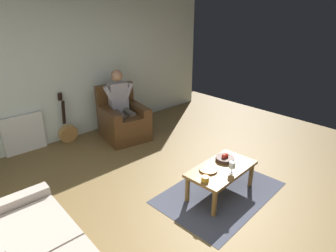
{
  "coord_description": "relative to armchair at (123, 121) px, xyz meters",
  "views": [
    {
      "loc": [
        2.44,
        1.84,
        2.3
      ],
      "look_at": [
        -0.23,
        -1.06,
        0.66
      ],
      "focal_mm": 30.29,
      "sensor_mm": 36.0,
      "label": 1
    }
  ],
  "objects": [
    {
      "name": "fruit_bowl",
      "position": [
        -0.1,
        2.29,
        0.09
      ],
      "size": [
        0.25,
        0.25,
        0.11
      ],
      "color": "#3F2A23",
      "rests_on": "coffee_table"
    },
    {
      "name": "radiator",
      "position": [
        1.58,
        -0.64,
        0.0
      ],
      "size": [
        0.67,
        0.06,
        0.67
      ],
      "primitive_type": "cube",
      "color": "white",
      "rests_on": "ground"
    },
    {
      "name": "candle_jar",
      "position": [
        0.47,
        2.43,
        0.09
      ],
      "size": [
        0.09,
        0.09,
        0.06
      ],
      "primitive_type": "cylinder",
      "color": "gold",
      "rests_on": "coffee_table"
    },
    {
      "name": "person_seated",
      "position": [
        -0.01,
        -0.04,
        0.35
      ],
      "size": [
        0.61,
        0.61,
        1.27
      ],
      "rotation": [
        0.0,
        0.0,
        -0.17
      ],
      "color": "#9C959D",
      "rests_on": "ground"
    },
    {
      "name": "decorative_dish",
      "position": [
        0.26,
        2.3,
        0.07
      ],
      "size": [
        0.24,
        0.24,
        0.02
      ],
      "primitive_type": "cylinder",
      "color": "#A86026",
      "rests_on": "coffee_table"
    },
    {
      "name": "wall_back",
      "position": [
        0.31,
        -0.71,
        0.98
      ],
      "size": [
        5.89,
        0.06,
        2.63
      ],
      "primitive_type": "cube",
      "color": "silver",
      "rests_on": "ground"
    },
    {
      "name": "guitar",
      "position": [
        0.88,
        -0.51,
        -0.12
      ],
      "size": [
        0.34,
        0.23,
        0.93
      ],
      "color": "#AA7C42",
      "rests_on": "ground"
    },
    {
      "name": "rug",
      "position": [
        0.08,
        2.37,
        -0.33
      ],
      "size": [
        1.73,
        1.21,
        0.01
      ],
      "primitive_type": "cube",
      "rotation": [
        0.0,
        0.0,
        0.06
      ],
      "color": "#414552",
      "rests_on": "ground"
    },
    {
      "name": "coffee_table",
      "position": [
        0.08,
        2.37,
        0.0
      ],
      "size": [
        0.99,
        0.57,
        0.39
      ],
      "rotation": [
        0.0,
        0.0,
        0.06
      ],
      "color": "brown",
      "rests_on": "ground"
    },
    {
      "name": "armchair",
      "position": [
        0.0,
        0.0,
        0.0
      ],
      "size": [
        0.87,
        0.96,
        0.98
      ],
      "rotation": [
        0.0,
        0.0,
        -0.17
      ],
      "color": "#4D3018",
      "rests_on": "ground"
    },
    {
      "name": "ground_plane",
      "position": [
        0.31,
        2.41,
        -0.33
      ],
      "size": [
        7.41,
        7.41,
        0.0
      ],
      "primitive_type": "plane",
      "color": "brown"
    },
    {
      "name": "wine_glass_near",
      "position": [
        0.1,
        2.54,
        0.17
      ],
      "size": [
        0.08,
        0.08,
        0.16
      ],
      "color": "silver",
      "rests_on": "coffee_table"
    }
  ]
}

